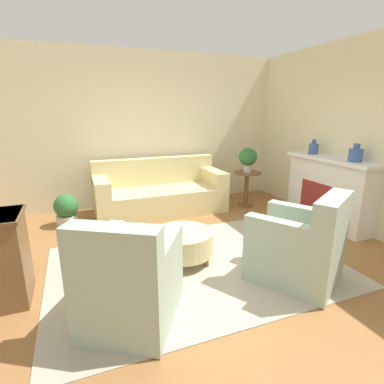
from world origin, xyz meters
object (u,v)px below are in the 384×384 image
Objects in this scene: vase_mantel_far at (356,154)px; potted_plant_floor at (66,210)px; armchair_left at (130,283)px; vase_mantel_near at (313,148)px; armchair_right at (300,248)px; couch at (160,193)px; ottoman_table at (183,242)px; potted_plant_on_side_table at (248,158)px; side_table at (247,183)px.

potted_plant_floor is at bearing 154.99° from vase_mantel_far.
vase_mantel_near reaches higher than armchair_left.
armchair_left is 3.81m from vase_mantel_near.
armchair_right is at bearing 0.00° from armchair_left.
couch is 4.43× the size of potted_plant_floor.
armchair_left is at bearing -166.39° from vase_mantel_far.
armchair_left is 1.14m from ottoman_table.
armchair_left is 4.60× the size of vase_mantel_near.
potted_plant_on_side_table is (-0.71, 0.85, -0.24)m from vase_mantel_near.
potted_plant_on_side_table is at bearing 113.23° from vase_mantel_far.
potted_plant_floor is (-2.31, 2.62, -0.12)m from armchair_right.
side_table is 1.47× the size of potted_plant_on_side_table.
side_table is at bearing 63.43° from potted_plant_on_side_table.
vase_mantel_near reaches higher than potted_plant_on_side_table.
vase_mantel_near reaches higher than armchair_right.
potted_plant_on_side_table reaches higher than ottoman_table.
vase_mantel_far reaches higher than ottoman_table.
side_table is 1.29× the size of potted_plant_floor.
side_table is 3.18m from potted_plant_floor.
vase_mantel_far is 4.38m from potted_plant_floor.
armchair_right is at bearing -109.20° from side_table.
side_table is 2.60× the size of vase_mantel_far.
potted_plant_floor is at bearing 131.34° from armchair_right.
armchair_right is 2.16× the size of potted_plant_floor.
armchair_left is 2.16× the size of potted_plant_floor.
armchair_left is at bearing -133.02° from ottoman_table.
vase_mantel_near is at bearing -14.45° from potted_plant_floor.
couch is at bearing 69.66° from armchair_left.
vase_mantel_near is at bearing 25.83° from armchair_left.
potted_plant_on_side_table is at bearing -10.66° from couch.
vase_mantel_near is (2.32, -1.15, 0.83)m from couch.
armchair_right is 2.39m from vase_mantel_near.
armchair_left is 1.78m from armchair_right.
armchair_right reaches higher than ottoman_table.
ottoman_table is at bearing -97.51° from couch.
armchair_right is 2.67m from potted_plant_on_side_table.
ottoman_table is 2.49m from side_table.
ottoman_table is 1.08× the size of side_table.
potted_plant_on_side_table is at bearing 43.14° from armchair_left.
vase_mantel_near is 0.47× the size of potted_plant_floor.
side_table reaches higher than potted_plant_floor.
vase_mantel_far is (2.32, -1.96, 0.84)m from couch.
side_table is at bearing 70.80° from armchair_right.
vase_mantel_near is at bearing -26.41° from couch.
ottoman_table is 2.57m from potted_plant_on_side_table.
vase_mantel_near is at bearing -50.02° from side_table.
vase_mantel_far reaches higher than side_table.
vase_mantel_far is at bearing 13.61° from armchair_left.
armchair_left is 1.00× the size of armchair_right.
armchair_left is 2.68m from potted_plant_floor.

